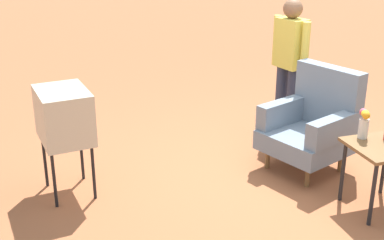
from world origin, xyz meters
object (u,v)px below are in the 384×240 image
at_px(tv_on_stand, 64,116).
at_px(side_table, 382,155).
at_px(person_standing, 289,60).
at_px(flower_vase, 364,122).
at_px(armchair, 313,123).

bearing_deg(tv_on_stand, side_table, 66.30).
xyz_separation_m(tv_on_stand, person_standing, (-0.64, 2.61, 0.16)).
bearing_deg(side_table, tv_on_stand, -113.70).
bearing_deg(person_standing, flower_vase, -2.77).
height_order(armchair, flower_vase, armchair).
xyz_separation_m(side_table, person_standing, (-1.78, -0.00, 0.41)).
relative_size(person_standing, flower_vase, 6.19).
height_order(side_table, person_standing, person_standing).
xyz_separation_m(side_table, flower_vase, (-0.20, -0.08, 0.24)).
bearing_deg(tv_on_stand, flower_vase, 69.51).
height_order(tv_on_stand, person_standing, person_standing).
relative_size(tv_on_stand, person_standing, 0.63).
xyz_separation_m(side_table, tv_on_stand, (-1.15, -2.61, 0.25)).
bearing_deg(side_table, armchair, -171.29).
height_order(side_table, tv_on_stand, tv_on_stand).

